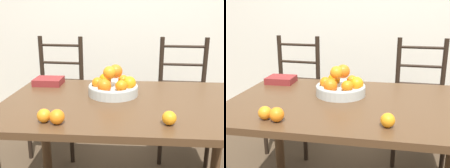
# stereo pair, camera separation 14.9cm
# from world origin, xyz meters

# --- Properties ---
(wall_back) EXTENTS (8.00, 0.06, 2.60)m
(wall_back) POSITION_xyz_m (0.00, 1.52, 1.30)
(wall_back) COLOR silver
(wall_back) RESTS_ON ground_plane
(dining_table) EXTENTS (1.45, 0.90, 0.75)m
(dining_table) POSITION_xyz_m (0.00, 0.00, 0.65)
(dining_table) COLOR #4C331E
(dining_table) RESTS_ON ground_plane
(fruit_bowl) EXTENTS (0.30, 0.30, 0.19)m
(fruit_bowl) POSITION_xyz_m (-0.10, 0.11, 0.81)
(fruit_bowl) COLOR #B2B7B2
(fruit_bowl) RESTS_ON dining_table
(orange_loose_0) EXTENTS (0.06, 0.06, 0.06)m
(orange_loose_0) POSITION_xyz_m (0.18, -0.31, 0.78)
(orange_loose_0) COLOR orange
(orange_loose_0) RESTS_ON dining_table
(orange_loose_1) EXTENTS (0.06, 0.06, 0.06)m
(orange_loose_1) POSITION_xyz_m (-0.39, -0.33, 0.78)
(orange_loose_1) COLOR orange
(orange_loose_1) RESTS_ON dining_table
(orange_loose_2) EXTENTS (0.07, 0.07, 0.07)m
(orange_loose_2) POSITION_xyz_m (-0.33, -0.34, 0.79)
(orange_loose_2) COLOR orange
(orange_loose_2) RESTS_ON dining_table
(chair_left) EXTENTS (0.45, 0.43, 1.03)m
(chair_left) POSITION_xyz_m (-0.66, 0.78, 0.48)
(chair_left) COLOR black
(chair_left) RESTS_ON ground_plane
(chair_right) EXTENTS (0.44, 0.42, 1.03)m
(chair_right) POSITION_xyz_m (0.45, 0.78, 0.48)
(chair_right) COLOR black
(chair_right) RESTS_ON ground_plane
(book_stack) EXTENTS (0.19, 0.16, 0.05)m
(book_stack) POSITION_xyz_m (-0.57, 0.31, 0.77)
(book_stack) COLOR maroon
(book_stack) RESTS_ON dining_table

